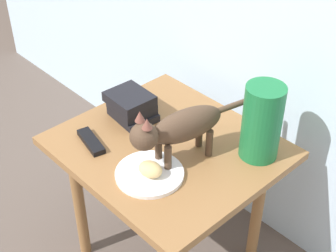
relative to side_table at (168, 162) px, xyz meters
name	(u,v)px	position (x,y,z in m)	size (l,w,h in m)	color
ground_plane	(168,252)	(0.00, 0.00, -0.49)	(6.00, 6.00, 0.00)	brown
side_table	(168,162)	(0.00, 0.00, 0.00)	(0.72, 0.64, 0.57)	olive
plate	(150,174)	(0.08, -0.15, 0.09)	(0.22, 0.22, 0.01)	white
bread_roll	(150,169)	(0.09, -0.16, 0.12)	(0.08, 0.06, 0.05)	#E0BC7A
cat	(178,128)	(0.08, -0.03, 0.21)	(0.15, 0.47, 0.23)	#4C3828
book_stack	(131,106)	(-0.21, 0.01, 0.13)	(0.18, 0.16, 0.10)	black
green_vase	(262,122)	(0.24, 0.19, 0.21)	(0.13, 0.13, 0.27)	#196B38
tv_remote	(91,141)	(-0.19, -0.19, 0.09)	(0.15, 0.04, 0.02)	black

